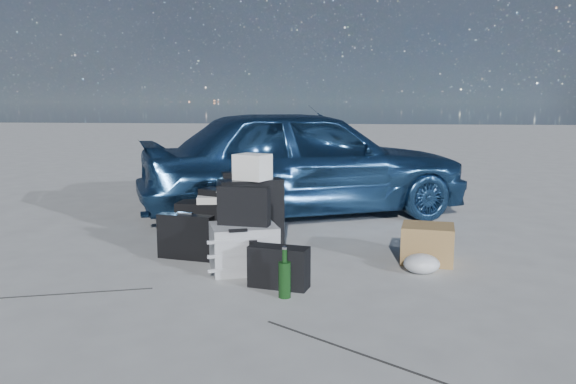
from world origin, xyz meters
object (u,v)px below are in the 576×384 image
(suitcase_left, at_px, (247,203))
(suitcase_right, at_px, (251,217))
(briefcase, at_px, (186,237))
(cardboard_box, at_px, (427,244))
(duffel_bag, at_px, (220,222))
(green_bottle, at_px, (285,273))
(pelican_case, at_px, (244,248))
(car, at_px, (304,161))

(suitcase_left, xyz_separation_m, suitcase_right, (0.17, -0.72, 0.01))
(briefcase, height_order, cardboard_box, briefcase)
(cardboard_box, bearing_deg, suitcase_left, 154.43)
(suitcase_right, distance_m, duffel_bag, 0.54)
(briefcase, xyz_separation_m, suitcase_left, (0.35, 0.92, 0.13))
(briefcase, height_order, duffel_bag, duffel_bag)
(cardboard_box, relative_size, green_bottle, 1.23)
(suitcase_right, relative_size, duffel_bag, 0.84)
(pelican_case, xyz_separation_m, green_bottle, (0.39, -0.59, -0.01))
(suitcase_left, bearing_deg, cardboard_box, -46.62)
(car, height_order, briefcase, car)
(suitcase_left, bearing_deg, pelican_case, -101.83)
(briefcase, height_order, suitcase_right, suitcase_right)
(cardboard_box, height_order, green_bottle, green_bottle)
(green_bottle, bearing_deg, briefcase, 137.79)
(car, xyz_separation_m, briefcase, (-0.84, -1.92, -0.44))
(briefcase, bearing_deg, pelican_case, -14.50)
(pelican_case, xyz_separation_m, briefcase, (-0.54, 0.26, 0.01))
(suitcase_left, height_order, suitcase_right, suitcase_right)
(car, distance_m, green_bottle, 2.80)
(pelican_case, relative_size, green_bottle, 1.48)
(cardboard_box, bearing_deg, duffel_bag, 166.20)
(briefcase, height_order, green_bottle, briefcase)
(suitcase_left, height_order, green_bottle, suitcase_left)
(suitcase_left, relative_size, duffel_bag, 0.82)
(pelican_case, distance_m, green_bottle, 0.70)
(duffel_bag, bearing_deg, cardboard_box, -10.90)
(pelican_case, height_order, suitcase_left, suitcase_left)
(cardboard_box, distance_m, green_bottle, 1.45)
(car, distance_m, suitcase_right, 1.77)
(briefcase, relative_size, suitcase_left, 0.76)
(suitcase_left, relative_size, green_bottle, 1.89)
(pelican_case, relative_size, duffel_bag, 0.64)
(green_bottle, bearing_deg, suitcase_left, 108.25)
(duffel_bag, bearing_deg, briefcase, -102.58)
(pelican_case, xyz_separation_m, suitcase_left, (-0.19, 1.18, 0.14))
(cardboard_box, bearing_deg, car, 123.02)
(pelican_case, distance_m, suitcase_left, 1.20)
(duffel_bag, distance_m, green_bottle, 1.62)
(duffel_bag, height_order, green_bottle, duffel_bag)
(briefcase, xyz_separation_m, suitcase_right, (0.52, 0.20, 0.14))
(duffel_bag, bearing_deg, pelican_case, -62.62)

